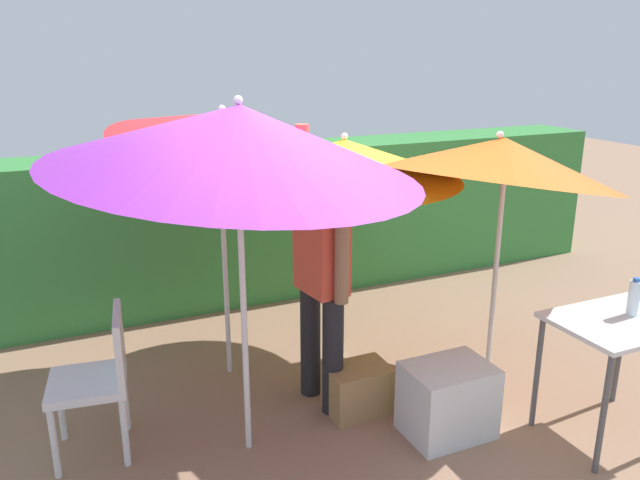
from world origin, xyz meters
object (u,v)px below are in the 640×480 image
umbrella_rainbow (238,139)px  bottle_water (634,298)px  umbrella_yellow (344,160)px  umbrella_navy (221,132)px  umbrella_orange (502,159)px  crate_cardboard (358,389)px  folding_table (619,334)px  person_vendor (321,274)px  cooler_box (448,400)px  chair_plastic (99,374)px

umbrella_rainbow → bottle_water: (2.20, -0.78, -0.98)m
umbrella_yellow → umbrella_navy: size_ratio=0.81×
umbrella_orange → umbrella_rainbow: bearing=-175.7°
crate_cardboard → folding_table: folding_table is taller
umbrella_yellow → person_vendor: bearing=-127.9°
umbrella_navy → crate_cardboard: umbrella_navy is taller
umbrella_navy → umbrella_rainbow: bearing=-100.0°
umbrella_yellow → crate_cardboard: 1.61m
bottle_water → umbrella_navy: bearing=139.2°
umbrella_orange → cooler_box: (-0.71, -0.53, -1.39)m
chair_plastic → cooler_box: 2.12m
umbrella_rainbow → chair_plastic: size_ratio=2.47×
cooler_box → umbrella_yellow: bearing=96.8°
umbrella_yellow → bottle_water: size_ratio=7.35×
person_vendor → umbrella_navy: bearing=122.4°
cooler_box → umbrella_navy: bearing=126.7°
chair_plastic → crate_cardboard: 1.65m
umbrella_rainbow → chair_plastic: bearing=158.7°
crate_cardboard → bottle_water: bearing=-31.2°
cooler_box → bottle_water: 1.29m
umbrella_orange → umbrella_navy: bearing=154.4°
umbrella_yellow → cooler_box: bearing=-83.2°
umbrella_orange → crate_cardboard: umbrella_orange is taller
bottle_water → cooler_box: bearing=158.6°
person_vendor → umbrella_yellow: bearing=52.1°
umbrella_navy → cooler_box: bearing=-53.3°
crate_cardboard → folding_table: 1.66m
umbrella_navy → folding_table: size_ratio=2.72×
cooler_box → crate_cardboard: size_ratio=1.28×
crate_cardboard → bottle_water: size_ratio=1.73×
umbrella_navy → bottle_water: size_ratio=9.06×
umbrella_yellow → crate_cardboard: (-0.25, -0.75, -1.40)m
umbrella_yellow → chair_plastic: 2.18m
umbrella_yellow → folding_table: (1.06, -1.63, -0.88)m
umbrella_yellow → folding_table: size_ratio=2.20×
chair_plastic → cooler_box: bearing=-19.4°
umbrella_yellow → bottle_water: (1.17, -1.61, -0.66)m
umbrella_navy → person_vendor: umbrella_navy is taller
person_vendor → crate_cardboard: 0.82m
cooler_box → umbrella_orange: bearing=36.4°
umbrella_navy → person_vendor: bearing=-57.6°
umbrella_rainbow → bottle_water: 2.54m
umbrella_yellow → crate_cardboard: umbrella_yellow is taller
person_vendor → bottle_water: bearing=-33.7°
chair_plastic → bottle_water: bottle_water is taller
umbrella_rainbow → chair_plastic: umbrella_rainbow is taller
umbrella_orange → cooler_box: umbrella_orange is taller
umbrella_orange → crate_cardboard: 1.83m
umbrella_orange → person_vendor: umbrella_orange is taller
umbrella_yellow → crate_cardboard: bearing=-108.3°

